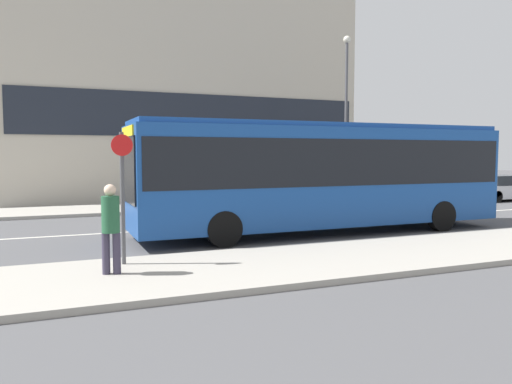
{
  "coord_description": "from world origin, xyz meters",
  "views": [
    {
      "loc": [
        -5.38,
        -15.8,
        2.42
      ],
      "look_at": [
        0.31,
        -2.08,
        1.3
      ],
      "focal_mm": 35.0,
      "sensor_mm": 36.0,
      "label": 1
    }
  ],
  "objects_px": {
    "parked_car_1": "(503,188)",
    "parked_car_0": "(436,191)",
    "bus_stop_sign": "(122,188)",
    "street_lamp": "(346,103)",
    "city_bus": "(323,171)",
    "pedestrian_near_stop": "(111,223)"
  },
  "relations": [
    {
      "from": "parked_car_0",
      "to": "street_lamp",
      "type": "relative_size",
      "value": 0.49
    },
    {
      "from": "city_bus",
      "to": "street_lamp",
      "type": "xyz_separation_m",
      "value": [
        5.73,
        7.66,
        3.01
      ]
    },
    {
      "from": "city_bus",
      "to": "parked_car_0",
      "type": "xyz_separation_m",
      "value": [
        9.58,
        5.58,
        -1.27
      ]
    },
    {
      "from": "parked_car_1",
      "to": "bus_stop_sign",
      "type": "distance_m",
      "value": 22.52
    },
    {
      "from": "parked_car_0",
      "to": "parked_car_1",
      "type": "relative_size",
      "value": 0.94
    },
    {
      "from": "city_bus",
      "to": "parked_car_1",
      "type": "bearing_deg",
      "value": 21.85
    },
    {
      "from": "parked_car_0",
      "to": "pedestrian_near_stop",
      "type": "relative_size",
      "value": 2.3
    },
    {
      "from": "bus_stop_sign",
      "to": "parked_car_0",
      "type": "bearing_deg",
      "value": 27.81
    },
    {
      "from": "pedestrian_near_stop",
      "to": "bus_stop_sign",
      "type": "bearing_deg",
      "value": 81.89
    },
    {
      "from": "bus_stop_sign",
      "to": "street_lamp",
      "type": "relative_size",
      "value": 0.34
    },
    {
      "from": "street_lamp",
      "to": "bus_stop_sign",
      "type": "bearing_deg",
      "value": -139.12
    },
    {
      "from": "street_lamp",
      "to": "parked_car_1",
      "type": "bearing_deg",
      "value": -11.85
    },
    {
      "from": "parked_car_1",
      "to": "street_lamp",
      "type": "xyz_separation_m",
      "value": [
        -8.61,
        1.81,
        4.31
      ]
    },
    {
      "from": "city_bus",
      "to": "pedestrian_near_stop",
      "type": "xyz_separation_m",
      "value": [
        -6.74,
        -3.65,
        -0.81
      ]
    },
    {
      "from": "pedestrian_near_stop",
      "to": "street_lamp",
      "type": "xyz_separation_m",
      "value": [
        12.47,
        11.3,
        3.82
      ]
    },
    {
      "from": "city_bus",
      "to": "parked_car_1",
      "type": "xyz_separation_m",
      "value": [
        14.34,
        5.85,
        -1.29
      ]
    },
    {
      "from": "parked_car_1",
      "to": "parked_car_0",
      "type": "bearing_deg",
      "value": -176.8
    },
    {
      "from": "city_bus",
      "to": "parked_car_0",
      "type": "height_order",
      "value": "city_bus"
    },
    {
      "from": "city_bus",
      "to": "pedestrian_near_stop",
      "type": "distance_m",
      "value": 7.71
    },
    {
      "from": "parked_car_1",
      "to": "bus_stop_sign",
      "type": "relative_size",
      "value": 1.53
    },
    {
      "from": "parked_car_0",
      "to": "parked_car_1",
      "type": "bearing_deg",
      "value": 3.2
    },
    {
      "from": "bus_stop_sign",
      "to": "street_lamp",
      "type": "distance_m",
      "value": 16.37
    }
  ]
}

